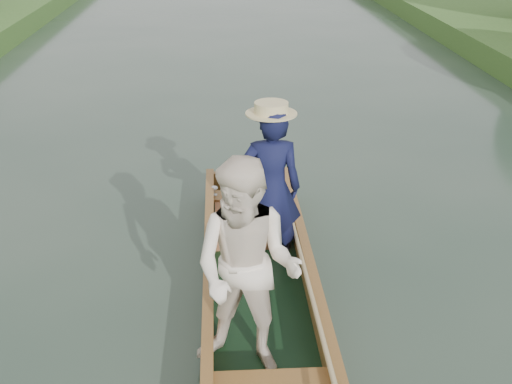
{
  "coord_description": "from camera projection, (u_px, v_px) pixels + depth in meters",
  "views": [
    {
      "loc": [
        -0.36,
        -5.51,
        3.75
      ],
      "look_at": [
        0.0,
        0.6,
        0.95
      ],
      "focal_mm": 45.0,
      "sensor_mm": 36.0,
      "label": 1
    }
  ],
  "objects": [
    {
      "name": "ground",
      "position": [
        259.0,
        300.0,
        6.59
      ],
      "size": [
        120.0,
        120.0,
        0.0
      ],
      "primitive_type": "plane",
      "color": "#283D30",
      "rests_on": "ground"
    },
    {
      "name": "punt",
      "position": [
        257.0,
        254.0,
        6.02
      ],
      "size": [
        1.29,
        5.0,
        1.99
      ],
      "color": "black",
      "rests_on": "ground"
    }
  ]
}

